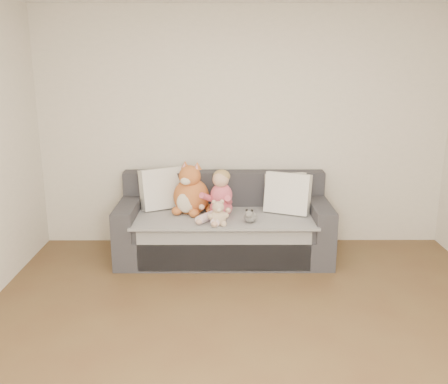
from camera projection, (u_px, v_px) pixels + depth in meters
name	position (u px, v px, depth m)	size (l,w,h in m)	color
room_shell	(255.00, 170.00, 3.47)	(5.00, 5.00, 5.00)	brown
sofa	(224.00, 227.00, 5.31)	(2.20, 0.94, 0.85)	#2D2D32
cushion_left	(163.00, 189.00, 5.38)	(0.52, 0.41, 0.45)	white
cushion_right_back	(286.00, 191.00, 5.35)	(0.46, 0.28, 0.40)	white
cushion_right_front	(288.00, 193.00, 5.21)	(0.51, 0.38, 0.44)	white
toddler	(220.00, 198.00, 5.07)	(0.37, 0.50, 0.50)	#D3554A
plush_cat	(191.00, 193.00, 5.21)	(0.44, 0.40, 0.57)	#BC6229
teddy_bear	(218.00, 215.00, 4.84)	(0.21, 0.16, 0.26)	tan
plush_cow	(250.00, 216.00, 4.93)	(0.13, 0.19, 0.16)	white
sippy_cup	(218.00, 215.00, 5.01)	(0.10, 0.07, 0.11)	#653796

